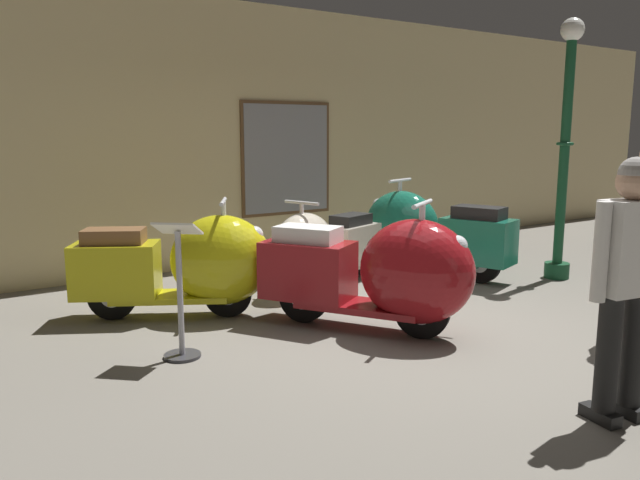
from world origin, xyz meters
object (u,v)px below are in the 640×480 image
Objects in this scene: scooter_0 at (189,265)px; scooter_2 at (319,249)px; info_stanchion at (180,302)px; lamppost at (565,150)px; visitor_0 at (627,272)px; scooter_3 at (424,232)px; scooter_1 at (382,273)px.

scooter_2 is at bearing 36.23° from scooter_0.
scooter_0 reaches higher than info_stanchion.
scooter_0 is 1.05m from info_stanchion.
info_stanchion is at bearing -179.73° from lamppost.
info_stanchion is (-4.61, -0.02, -1.05)m from lamppost.
scooter_0 is at bearing 63.86° from info_stanchion.
scooter_0 is at bearing 30.83° from visitor_0.
scooter_3 reaches higher than scooter_2.
scooter_1 is at bearing -12.94° from info_stanchion.
info_stanchion is (-1.63, 0.37, -0.08)m from scooter_1.
lamppost is at bearing 16.82° from scooter_0.
scooter_1 is 1.55m from scooter_2.
info_stanchion is (-0.46, -0.94, -0.06)m from scooter_0.
scooter_2 is 1.60× the size of info_stanchion.
visitor_0 is at bearing -39.96° from scooter_0.
scooter_1 is 1.78× the size of info_stanchion.
scooter_3 is at bearing 31.31° from scooter_0.
lamppost reaches higher than visitor_0.
scooter_1 is (1.17, -1.32, 0.02)m from scooter_0.
visitor_0 is (-0.28, -3.56, 0.45)m from scooter_2.
scooter_1 is at bearing 57.48° from scooter_2.
lamppost reaches higher than scooter_3.
lamppost is (2.98, 0.40, 0.97)m from scooter_1.
info_stanchion is (-2.01, -1.13, -0.02)m from scooter_2.
scooter_1 reaches higher than scooter_3.
scooter_2 is (1.55, 0.19, -0.04)m from scooter_0.
scooter_3 is at bearing 96.41° from scooter_1.
scooter_3 is 3.61m from info_stanchion.
visitor_0 is at bearing -28.62° from scooter_1.
lamppost reaches higher than info_stanchion.
scooter_1 is 0.97× the size of scooter_3.
scooter_2 is at bearing 67.38° from scooter_3.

